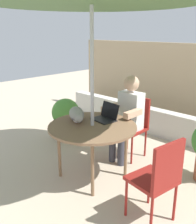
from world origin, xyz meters
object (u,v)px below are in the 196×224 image
at_px(cat, 77,115).
at_px(patio_table, 92,129).
at_px(chair_occupied, 134,122).
at_px(person_seated, 128,114).
at_px(potted_plant_near_fence, 66,116).
at_px(chair_empty, 159,176).
at_px(laptop, 107,115).

bearing_deg(cat, patio_table, 4.48).
distance_m(chair_occupied, person_seated, 0.23).
bearing_deg(potted_plant_near_fence, chair_occupied, 14.06).
bearing_deg(chair_occupied, patio_table, -90.00).
relative_size(patio_table, person_seated, 0.89).
relative_size(person_seated, cat, 2.30).
bearing_deg(potted_plant_near_fence, person_seated, 6.94).
bearing_deg(cat, chair_empty, -6.61).
bearing_deg(chair_occupied, person_seated, -90.00).
bearing_deg(chair_occupied, cat, -106.60).
height_order(chair_occupied, laptop, laptop).
distance_m(chair_occupied, cat, 0.97).
bearing_deg(potted_plant_near_fence, laptop, -12.82).
bearing_deg(person_seated, patio_table, -90.00).
bearing_deg(laptop, person_seated, 87.38).
height_order(chair_empty, cat, chair_empty).
height_order(person_seated, laptop, person_seated).
bearing_deg(chair_empty, laptop, 156.97).
bearing_deg(person_seated, chair_occupied, 90.00).
xyz_separation_m(patio_table, laptop, (-0.02, 0.29, 0.12)).
height_order(patio_table, potted_plant_near_fence, potted_plant_near_fence).
bearing_deg(chair_empty, chair_occupied, 135.61).
distance_m(chair_occupied, laptop, 0.63).
xyz_separation_m(person_seated, laptop, (-0.02, -0.42, 0.08)).
bearing_deg(laptop, patio_table, -86.12).
bearing_deg(cat, person_seated, 70.08).
bearing_deg(potted_plant_near_fence, patio_table, -24.58).
relative_size(chair_empty, potted_plant_near_fence, 1.25).
xyz_separation_m(patio_table, chair_empty, (1.07, -0.18, -0.13)).
relative_size(person_seated, laptop, 3.76).
relative_size(chair_empty, laptop, 2.73).
relative_size(chair_occupied, potted_plant_near_fence, 1.25).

